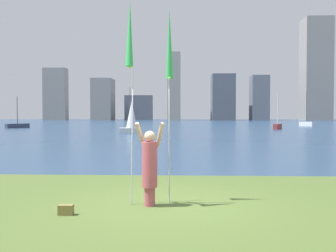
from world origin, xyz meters
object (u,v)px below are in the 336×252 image
bag (66,210)px  sailboat_0 (306,124)px  kite_flag_left (130,38)px  sailboat_2 (131,118)px  sailboat_3 (17,125)px  kite_flag_right (170,48)px  sailboat_1 (278,126)px  person (150,165)px

bag → sailboat_0: (20.85, 53.16, 0.30)m
kite_flag_left → sailboat_2: (-4.09, 30.61, -2.09)m
kite_flag_left → sailboat_0: (19.69, 52.44, -3.15)m
sailboat_2 → sailboat_3: bearing=142.4°
kite_flag_left → sailboat_3: size_ratio=1.03×
kite_flag_right → sailboat_1: 42.22m
kite_flag_right → sailboat_0: sailboat_0 is taller
kite_flag_left → kite_flag_right: 0.98m
kite_flag_left → person: bearing=12.8°
sailboat_0 → sailboat_2: (-23.79, -21.83, 1.06)m
sailboat_0 → sailboat_2: bearing=-137.5°
kite_flag_left → sailboat_1: sailboat_1 is taller
kite_flag_right → sailboat_0: (18.88, 51.90, -3.01)m
person → sailboat_1: sailboat_1 is taller
person → sailboat_3: (-21.63, 43.71, -0.54)m
kite_flag_right → sailboat_3: size_ratio=1.01×
kite_flag_right → sailboat_2: (-4.90, 30.07, -1.95)m
kite_flag_left → kite_flag_right: (0.81, 0.54, -0.14)m
sailboat_1 → sailboat_3: sailboat_1 is taller
person → bag: 1.93m
kite_flag_left → sailboat_2: bearing=97.6°
person → kite_flag_left: kite_flag_left is taller
bag → sailboat_3: bearing=114.3°
person → sailboat_2: (-4.50, 30.51, 0.58)m
kite_flag_right → bag: kite_flag_right is taller
kite_flag_right → sailboat_0: size_ratio=0.80×
person → sailboat_3: sailboat_3 is taller
sailboat_2 → sailboat_3: (-17.14, 13.19, -1.12)m
person → sailboat_1: size_ratio=0.38×
kite_flag_right → sailboat_2: bearing=99.3°
sailboat_2 → sailboat_3: size_ratio=1.07×
kite_flag_right → bag: (-1.97, -1.26, -3.31)m
sailboat_0 → sailboat_3: sailboat_0 is taller
kite_flag_left → bag: size_ratio=15.29×
kite_flag_left → bag: 3.71m
kite_flag_left → kite_flag_right: kite_flag_left is taller
bag → sailboat_0: 57.11m
sailboat_1 → sailboat_3: (-33.93, 2.87, -0.07)m
kite_flag_left → sailboat_3: (-21.23, 43.80, -3.21)m
kite_flag_left → sailboat_2: size_ratio=0.96×
sailboat_0 → sailboat_3: (-40.92, -8.64, -0.06)m
kite_flag_right → sailboat_1: size_ratio=0.91×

